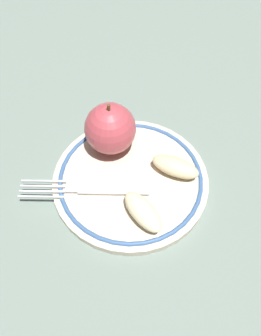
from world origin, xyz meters
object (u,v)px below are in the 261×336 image
plate (130,179)px  apple_slice_front (143,211)px  fork (88,190)px  apple_red_whole (111,129)px  apple_slice_back (175,167)px

plate → apple_slice_front: size_ratio=3.23×
plate → fork: (0.01, -0.06, 0.01)m
plate → apple_slice_front: 0.06m
fork → plate: bearing=-157.9°
apple_slice_front → fork: apple_slice_front is taller
plate → apple_red_whole: (-0.06, -0.02, 0.04)m
apple_red_whole → apple_slice_back: apple_red_whole is taller
apple_slice_back → fork: apple_slice_back is taller
apple_slice_front → fork: 0.08m
apple_red_whole → plate: bearing=15.9°
apple_red_whole → fork: apple_red_whole is taller
apple_slice_back → apple_red_whole: bearing=176.7°
plate → fork: size_ratio=1.24×
plate → apple_slice_front: apple_slice_front is taller
apple_red_whole → fork: (0.07, -0.04, -0.03)m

